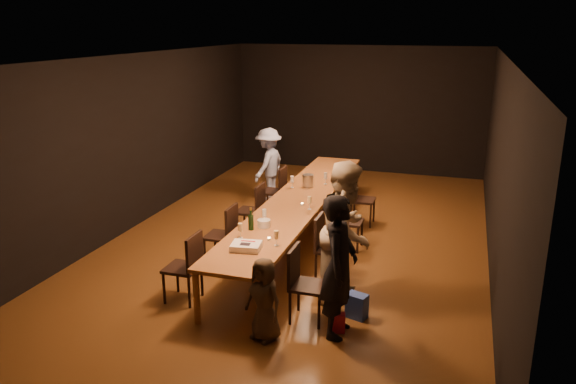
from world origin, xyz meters
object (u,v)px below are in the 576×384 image
(table, at_px, (298,202))
(woman_birthday, at_px, (339,266))
(chair_left_0, at_px, (182,267))
(man_blue, at_px, (269,164))
(chair_right_2, at_px, (349,221))
(chair_right_3, at_px, (363,199))
(woman_tan, at_px, (347,231))
(chair_left_1, at_px, (220,235))
(birthday_cake, at_px, (246,246))
(chair_right_1, at_px, (332,248))
(chair_left_2, at_px, (250,210))
(chair_left_3, at_px, (273,191))
(plate_stack, at_px, (264,223))
(ice_bucket, at_px, (308,181))
(child, at_px, (264,299))
(chair_right_0, at_px, (309,285))
(champagne_bottle, at_px, (251,219))

(table, xyz_separation_m, woman_birthday, (1.26, -2.59, 0.14))
(chair_left_0, distance_m, man_blue, 4.53)
(chair_right_2, distance_m, chair_right_3, 1.20)
(chair_right_2, xyz_separation_m, woman_tan, (0.30, -1.68, 0.46))
(chair_left_0, bearing_deg, chair_left_1, 0.00)
(chair_left_1, xyz_separation_m, woman_tan, (2.00, -0.48, 0.46))
(chair_right_2, distance_m, birthday_cake, 2.42)
(chair_right_1, distance_m, man_blue, 3.93)
(chair_left_2, bearing_deg, man_blue, 11.03)
(chair_left_2, relative_size, man_blue, 0.63)
(woman_tan, bearing_deg, table, 41.69)
(chair_right_2, distance_m, woman_tan, 1.77)
(chair_left_0, distance_m, chair_left_3, 3.60)
(chair_right_1, relative_size, chair_left_3, 1.00)
(table, bearing_deg, plate_stack, -93.58)
(chair_right_2, height_order, ice_bucket, ice_bucket)
(chair_right_1, distance_m, chair_right_2, 1.20)
(chair_right_1, xyz_separation_m, child, (-0.37, -1.76, 0.03))
(table, height_order, plate_stack, plate_stack)
(chair_right_0, distance_m, chair_left_0, 1.70)
(chair_left_3, distance_m, woman_tan, 3.54)
(woman_tan, bearing_deg, chair_left_0, 117.11)
(chair_left_2, relative_size, chair_left_3, 1.00)
(child, relative_size, ice_bucket, 4.59)
(chair_left_2, height_order, child, child)
(chair_right_3, height_order, woman_tan, woman_tan)
(chair_left_3, bearing_deg, champagne_bottle, -167.05)
(chair_right_3, bearing_deg, child, -5.04)
(chair_left_3, relative_size, woman_tan, 0.50)
(chair_right_1, distance_m, plate_stack, 1.01)
(child, xyz_separation_m, birthday_cake, (-0.50, 0.73, 0.30))
(chair_right_1, height_order, man_blue, man_blue)
(chair_right_0, xyz_separation_m, chair_right_1, (0.00, 1.20, 0.00))
(plate_stack, relative_size, champagne_bottle, 0.58)
(chair_left_1, relative_size, chair_left_2, 1.00)
(chair_right_0, bearing_deg, woman_tan, 157.42)
(woman_tan, bearing_deg, chair_right_1, 39.35)
(man_blue, bearing_deg, chair_left_0, 13.85)
(chair_left_1, distance_m, child, 2.21)
(chair_right_3, xyz_separation_m, man_blue, (-2.11, 0.90, 0.27))
(chair_right_2, height_order, chair_left_3, same)
(chair_right_2, bearing_deg, table, -90.00)
(chair_right_0, distance_m, chair_right_2, 2.40)
(woman_birthday, height_order, plate_stack, woman_birthday)
(chair_left_0, distance_m, child, 1.45)
(man_blue, bearing_deg, chair_left_1, 15.72)
(chair_left_2, xyz_separation_m, woman_tan, (2.00, -1.68, 0.46))
(chair_right_1, bearing_deg, champagne_bottle, -71.56)
(man_blue, distance_m, ice_bucket, 1.83)
(chair_right_3, xyz_separation_m, ice_bucket, (-0.89, -0.46, 0.39))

